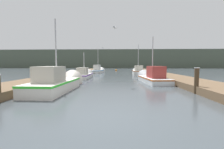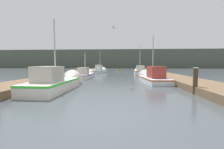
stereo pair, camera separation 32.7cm
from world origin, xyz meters
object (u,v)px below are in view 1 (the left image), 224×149
(mooring_piling_0, at_px, (196,81))
(mooring_piling_2, at_px, (163,74))
(fishing_boat_0, at_px, (59,82))
(fishing_boat_2, at_px, (84,75))
(seagull_lead, at_px, (115,28))
(seagull_1, at_px, (103,48))
(channel_buoy, at_px, (116,70))
(fishing_boat_4, at_px, (98,71))
(fishing_boat_3, at_px, (138,72))
(mooring_piling_3, at_px, (148,71))
(fishing_boat_1, at_px, (151,77))

(mooring_piling_0, height_order, mooring_piling_2, mooring_piling_0)
(fishing_boat_0, height_order, fishing_boat_2, fishing_boat_0)
(fishing_boat_2, relative_size, seagull_lead, 9.61)
(fishing_boat_0, bearing_deg, seagull_1, 84.54)
(channel_buoy, relative_size, seagull_1, 1.78)
(fishing_boat_2, xyz_separation_m, seagull_1, (1.69, 4.93, 3.58))
(fishing_boat_2, distance_m, mooring_piling_2, 8.84)
(fishing_boat_4, distance_m, mooring_piling_2, 15.71)
(fishing_boat_2, bearing_deg, fishing_boat_3, 36.71)
(fishing_boat_4, height_order, channel_buoy, fishing_boat_4)
(channel_buoy, distance_m, seagull_lead, 24.68)
(fishing_boat_3, bearing_deg, mooring_piling_3, -31.68)
(fishing_boat_0, xyz_separation_m, seagull_1, (1.46, 13.05, 3.50))
(fishing_boat_1, relative_size, fishing_boat_4, 1.07)
(mooring_piling_0, distance_m, mooring_piling_3, 13.81)
(fishing_boat_0, relative_size, fishing_boat_1, 1.03)
(mooring_piling_2, height_order, seagull_1, seagull_1)
(fishing_boat_0, xyz_separation_m, fishing_boat_2, (-0.24, 8.12, -0.09))
(fishing_boat_0, height_order, channel_buoy, fishing_boat_0)
(fishing_boat_1, distance_m, seagull_1, 10.86)
(mooring_piling_0, bearing_deg, fishing_boat_3, 94.70)
(fishing_boat_0, bearing_deg, fishing_boat_2, 92.58)
(mooring_piling_2, xyz_separation_m, seagull_lead, (-4.30, -2.16, 3.65))
(fishing_boat_1, distance_m, channel_buoy, 22.56)
(fishing_boat_1, xyz_separation_m, seagull_1, (-5.27, 8.81, 3.54))
(fishing_boat_3, xyz_separation_m, fishing_boat_4, (-6.65, 4.46, -0.05))
(fishing_boat_3, xyz_separation_m, seagull_lead, (-3.29, -11.41, 3.88))
(fishing_boat_0, relative_size, channel_buoy, 5.69)
(fishing_boat_3, xyz_separation_m, channel_buoy, (-3.48, 12.91, -0.32))
(fishing_boat_3, height_order, seagull_1, fishing_boat_3)
(fishing_boat_1, height_order, fishing_boat_3, fishing_boat_3)
(fishing_boat_4, distance_m, seagull_lead, 16.70)
(mooring_piling_3, bearing_deg, mooring_piling_0, -90.30)
(mooring_piling_3, bearing_deg, seagull_lead, -113.48)
(fishing_boat_1, distance_m, mooring_piling_2, 1.08)
(seagull_1, bearing_deg, fishing_boat_2, -179.18)
(fishing_boat_3, height_order, fishing_boat_4, fishing_boat_3)
(mooring_piling_3, distance_m, channel_buoy, 14.60)
(fishing_boat_4, relative_size, seagull_lead, 9.26)
(fishing_boat_4, bearing_deg, seagull_1, -69.33)
(seagull_lead, bearing_deg, fishing_boat_2, -126.18)
(fishing_boat_1, xyz_separation_m, seagull_lead, (-3.26, -2.02, 3.93))
(fishing_boat_1, distance_m, fishing_boat_4, 15.35)
(fishing_boat_3, bearing_deg, fishing_boat_1, -87.12)
(fishing_boat_4, height_order, seagull_lead, fishing_boat_4)
(mooring_piling_0, height_order, seagull_lead, seagull_lead)
(fishing_boat_1, xyz_separation_m, fishing_boat_2, (-6.97, 3.87, -0.05))
(fishing_boat_1, height_order, fishing_boat_4, fishing_boat_4)
(mooring_piling_0, xyz_separation_m, seagull_1, (-6.51, 14.11, 3.23))
(channel_buoy, relative_size, seagull_lead, 1.78)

